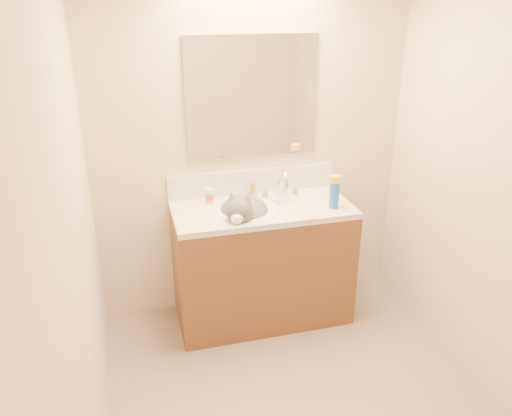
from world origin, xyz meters
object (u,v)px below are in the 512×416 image
pill_bottle (210,196)px  silver_jar (254,192)px  basin (246,220)px  faucet (282,186)px  cat (244,213)px  amber_bottle (253,189)px  vanity_cabinet (262,266)px  spray_can (334,195)px

pill_bottle → silver_jar: size_ratio=1.88×
basin → faucet: faucet is taller
cat → amber_bottle: (0.13, 0.25, 0.07)m
vanity_cabinet → cat: size_ratio=2.40×
silver_jar → vanity_cabinet: bearing=-88.3°
faucet → pill_bottle: bearing=176.8°
spray_can → amber_bottle: bearing=143.6°
vanity_cabinet → silver_jar: silver_jar is taller
amber_bottle → silver_jar: bearing=-0.9°
vanity_cabinet → cat: cat is taller
cat → spray_can: bearing=15.3°
vanity_cabinet → basin: 0.40m
basin → cat: bearing=-166.7°
cat → silver_jar: cat is taller
vanity_cabinet → cat: (-0.14, -0.03, 0.43)m
pill_bottle → amber_bottle: size_ratio=1.01×
pill_bottle → silver_jar: bearing=8.4°
pill_bottle → basin: bearing=-43.5°
cat → spray_can: size_ratio=2.77×
pill_bottle → spray_can: bearing=-20.8°
basin → cat: (-0.02, -0.00, 0.05)m
amber_bottle → spray_can: spray_can is taller
faucet → cat: 0.38m
cat → amber_bottle: 0.29m
amber_bottle → spray_can: size_ratio=0.56×
faucet → spray_can: faucet is taller
vanity_cabinet → cat: bearing=-166.1°
pill_bottle → spray_can: 0.83m
vanity_cabinet → spray_can: spray_can is taller
basin → amber_bottle: bearing=66.2°
basin → vanity_cabinet: bearing=14.0°
amber_bottle → spray_can: 0.58m
faucet → silver_jar: 0.21m
cat → pill_bottle: size_ratio=4.93×
vanity_cabinet → amber_bottle: (-0.01, 0.21, 0.50)m
amber_bottle → cat: bearing=-117.1°
basin → amber_bottle: 0.29m
pill_bottle → spray_can: (0.78, -0.30, 0.04)m
amber_bottle → spray_can: (0.47, -0.34, 0.04)m
silver_jar → pill_bottle: bearing=-171.6°
basin → amber_bottle: size_ratio=4.46×
basin → spray_can: bearing=-10.0°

